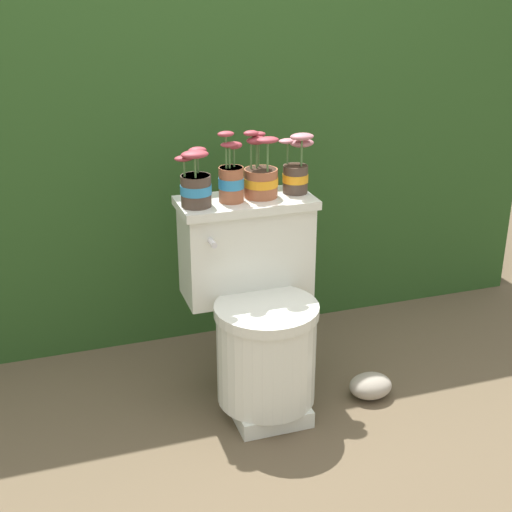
{
  "coord_description": "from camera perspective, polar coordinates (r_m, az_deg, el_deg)",
  "views": [
    {
      "loc": [
        -0.65,
        -2.01,
        1.49
      ],
      "look_at": [
        0.06,
        0.13,
        0.56
      ],
      "focal_mm": 50.0,
      "sensor_mm": 36.0,
      "label": 1
    }
  ],
  "objects": [
    {
      "name": "potted_plant_midleft",
      "position": [
        2.44,
        -2.01,
        6.21
      ],
      "size": [
        0.09,
        0.09,
        0.25
      ],
      "color": "#9E5638",
      "rests_on": "toilet"
    },
    {
      "name": "potted_plant_midright",
      "position": [
        2.54,
        3.25,
        6.95
      ],
      "size": [
        0.12,
        0.1,
        0.22
      ],
      "color": "#47382D",
      "rests_on": "toilet"
    },
    {
      "name": "hedge_backdrop",
      "position": [
        3.22,
        -6.37,
        9.21
      ],
      "size": [
        3.05,
        0.79,
        1.53
      ],
      "color": "#284C1E",
      "rests_on": "ground"
    },
    {
      "name": "toilet",
      "position": [
        2.51,
        0.13,
        -4.33
      ],
      "size": [
        0.48,
        0.52,
        0.73
      ],
      "color": "silver",
      "rests_on": "ground"
    },
    {
      "name": "garden_stone",
      "position": [
        2.71,
        9.14,
        -10.22
      ],
      "size": [
        0.16,
        0.13,
        0.09
      ],
      "color": "#9E9384",
      "rests_on": "ground"
    },
    {
      "name": "ground_plane",
      "position": [
        2.59,
        -0.42,
        -12.78
      ],
      "size": [
        12.0,
        12.0,
        0.0
      ],
      "primitive_type": "plane",
      "color": "brown"
    },
    {
      "name": "potted_plant_left",
      "position": [
        2.39,
        -4.86,
        5.73
      ],
      "size": [
        0.12,
        0.11,
        0.2
      ],
      "color": "#47382D",
      "rests_on": "toilet"
    },
    {
      "name": "potted_plant_middle",
      "position": [
        2.49,
        0.38,
        6.38
      ],
      "size": [
        0.12,
        0.13,
        0.23
      ],
      "color": "#9E5638",
      "rests_on": "toilet"
    }
  ]
}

